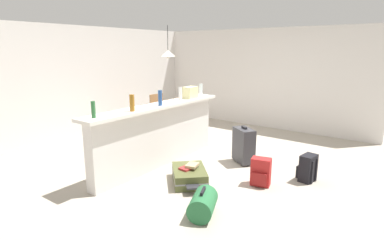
% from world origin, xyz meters
% --- Properties ---
extents(ground_plane, '(13.00, 13.00, 0.05)m').
position_xyz_m(ground_plane, '(0.00, 0.00, -0.03)').
color(ground_plane, '#ADA393').
extents(wall_back, '(6.60, 0.10, 2.50)m').
position_xyz_m(wall_back, '(0.00, 3.05, 1.25)').
color(wall_back, silver).
rests_on(wall_back, ground_plane).
extents(wall_right, '(0.10, 6.00, 2.50)m').
position_xyz_m(wall_right, '(3.05, 0.30, 1.25)').
color(wall_right, silver).
rests_on(wall_right, ground_plane).
extents(partition_half_wall, '(2.80, 0.20, 1.03)m').
position_xyz_m(partition_half_wall, '(-0.70, 0.30, 0.51)').
color(partition_half_wall, silver).
rests_on(partition_half_wall, ground_plane).
extents(bar_countertop, '(2.96, 0.40, 0.05)m').
position_xyz_m(bar_countertop, '(-0.70, 0.30, 1.05)').
color(bar_countertop, white).
rests_on(bar_countertop, partition_half_wall).
extents(bottle_green, '(0.06, 0.06, 0.23)m').
position_xyz_m(bottle_green, '(-1.97, 0.31, 1.19)').
color(bottle_green, '#2D6B38').
rests_on(bottle_green, bar_countertop).
extents(bottle_amber, '(0.07, 0.07, 0.25)m').
position_xyz_m(bottle_amber, '(-1.34, 0.23, 1.21)').
color(bottle_amber, '#9E661E').
rests_on(bottle_amber, bar_countertop).
extents(bottle_blue, '(0.07, 0.07, 0.25)m').
position_xyz_m(bottle_blue, '(-0.73, 0.21, 1.21)').
color(bottle_blue, '#284C89').
rests_on(bottle_blue, bar_countertop).
extents(bottle_white, '(0.06, 0.06, 0.24)m').
position_xyz_m(bottle_white, '(-0.07, 0.32, 1.20)').
color(bottle_white, silver).
rests_on(bottle_white, bar_countertop).
extents(bottle_clear, '(0.07, 0.07, 0.24)m').
position_xyz_m(bottle_clear, '(0.54, 0.29, 1.20)').
color(bottle_clear, silver).
rests_on(bottle_clear, bar_countertop).
extents(grocery_bag, '(0.26, 0.18, 0.22)m').
position_xyz_m(grocery_bag, '(0.18, 0.28, 1.19)').
color(grocery_bag, beige).
rests_on(grocery_bag, bar_countertop).
extents(dining_table, '(1.10, 0.80, 0.74)m').
position_xyz_m(dining_table, '(0.97, 1.51, 0.65)').
color(dining_table, brown).
rests_on(dining_table, ground_plane).
extents(dining_chair_near_partition, '(0.48, 0.48, 0.93)m').
position_xyz_m(dining_chair_near_partition, '(0.91, 1.01, 0.52)').
color(dining_chair_near_partition, '#9E754C').
rests_on(dining_chair_near_partition, ground_plane).
extents(dining_chair_far_side, '(0.44, 0.44, 0.93)m').
position_xyz_m(dining_chair_far_side, '(1.00, 2.02, 0.52)').
color(dining_chair_far_side, '#9E754C').
rests_on(dining_chair_far_side, ground_plane).
extents(pendant_lamp, '(0.34, 0.34, 0.72)m').
position_xyz_m(pendant_lamp, '(0.95, 1.49, 1.89)').
color(pendant_lamp, black).
extents(suitcase_flat_olive, '(0.84, 0.83, 0.22)m').
position_xyz_m(suitcase_flat_olive, '(-0.95, -0.55, 0.11)').
color(suitcase_flat_olive, '#51562D').
rests_on(suitcase_flat_olive, ground_plane).
extents(duffel_bag_green, '(0.56, 0.46, 0.34)m').
position_xyz_m(duffel_bag_green, '(-1.63, -1.27, 0.15)').
color(duffel_bag_green, '#286B3D').
rests_on(duffel_bag_green, ground_plane).
extents(backpack_red, '(0.29, 0.31, 0.42)m').
position_xyz_m(backpack_red, '(-0.40, -1.47, 0.20)').
color(backpack_red, red).
rests_on(backpack_red, ground_plane).
extents(backpack_black, '(0.30, 0.28, 0.42)m').
position_xyz_m(backpack_black, '(0.18, -1.98, 0.20)').
color(backpack_black, black).
rests_on(backpack_black, ground_plane).
extents(suitcase_upright_charcoal, '(0.45, 0.50, 0.67)m').
position_xyz_m(suitcase_upright_charcoal, '(0.29, -0.82, 0.33)').
color(suitcase_upright_charcoal, '#38383D').
rests_on(suitcase_upright_charcoal, ground_plane).
extents(book_stack, '(0.31, 0.24, 0.07)m').
position_xyz_m(book_stack, '(-0.94, -0.56, 0.25)').
color(book_stack, '#AD2D2D').
rests_on(book_stack, suitcase_flat_olive).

